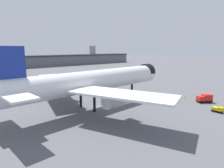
{
  "coord_description": "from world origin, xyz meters",
  "views": [
    {
      "loc": [
        -32.17,
        -56.5,
        19.84
      ],
      "look_at": [
        6.03,
        1.87,
        7.05
      ],
      "focal_mm": 31.15,
      "sensor_mm": 36.0,
      "label": 1
    }
  ],
  "objects_px": {
    "service_truck_front": "(205,98)",
    "traffic_cone_near_nose": "(185,97)",
    "baggage_cart_trailing": "(45,88)",
    "traffic_cone_wingtip": "(5,97)",
    "baggage_tug_wing": "(218,109)",
    "airliner_near_gate": "(93,81)"
  },
  "relations": [
    {
      "from": "service_truck_front",
      "to": "traffic_cone_near_nose",
      "type": "relative_size",
      "value": 7.78
    },
    {
      "from": "baggage_cart_trailing",
      "to": "traffic_cone_wingtip",
      "type": "xyz_separation_m",
      "value": [
        -17.8,
        -6.03,
        -0.65
      ]
    },
    {
      "from": "service_truck_front",
      "to": "baggage_tug_wing",
      "type": "distance_m",
      "value": 11.6
    },
    {
      "from": "service_truck_front",
      "to": "baggage_cart_trailing",
      "type": "height_order",
      "value": "service_truck_front"
    },
    {
      "from": "airliner_near_gate",
      "to": "baggage_tug_wing",
      "type": "xyz_separation_m",
      "value": [
        30.27,
        -25.99,
        -8.04
      ]
    },
    {
      "from": "airliner_near_gate",
      "to": "service_truck_front",
      "type": "bearing_deg",
      "value": -35.2
    },
    {
      "from": "baggage_cart_trailing",
      "to": "traffic_cone_wingtip",
      "type": "distance_m",
      "value": 18.81
    },
    {
      "from": "airliner_near_gate",
      "to": "baggage_tug_wing",
      "type": "bearing_deg",
      "value": -51.5
    },
    {
      "from": "baggage_cart_trailing",
      "to": "service_truck_front",
      "type": "bearing_deg",
      "value": 133.47
    },
    {
      "from": "airliner_near_gate",
      "to": "baggage_cart_trailing",
      "type": "distance_m",
      "value": 39.61
    },
    {
      "from": "baggage_cart_trailing",
      "to": "traffic_cone_wingtip",
      "type": "bearing_deg",
      "value": 23.64
    },
    {
      "from": "baggage_tug_wing",
      "to": "traffic_cone_wingtip",
      "type": "xyz_separation_m",
      "value": [
        -54.53,
        58.2,
        -0.65
      ]
    },
    {
      "from": "service_truck_front",
      "to": "traffic_cone_near_nose",
      "type": "distance_m",
      "value": 8.08
    },
    {
      "from": "traffic_cone_wingtip",
      "to": "airliner_near_gate",
      "type": "bearing_deg",
      "value": -53.02
    },
    {
      "from": "airliner_near_gate",
      "to": "service_truck_front",
      "type": "height_order",
      "value": "airliner_near_gate"
    },
    {
      "from": "airliner_near_gate",
      "to": "traffic_cone_near_nose",
      "type": "distance_m",
      "value": 38.74
    },
    {
      "from": "airliner_near_gate",
      "to": "traffic_cone_near_nose",
      "type": "bearing_deg",
      "value": -24.74
    },
    {
      "from": "baggage_cart_trailing",
      "to": "traffic_cone_wingtip",
      "type": "height_order",
      "value": "baggage_cart_trailing"
    },
    {
      "from": "baggage_tug_wing",
      "to": "baggage_cart_trailing",
      "type": "xyz_separation_m",
      "value": [
        -36.73,
        64.24,
        0.0
      ]
    },
    {
      "from": "airliner_near_gate",
      "to": "baggage_cart_trailing",
      "type": "relative_size",
      "value": 27.66
    },
    {
      "from": "baggage_cart_trailing",
      "to": "traffic_cone_near_nose",
      "type": "bearing_deg",
      "value": 137.26
    },
    {
      "from": "baggage_tug_wing",
      "to": "traffic_cone_near_nose",
      "type": "relative_size",
      "value": 4.39
    }
  ]
}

